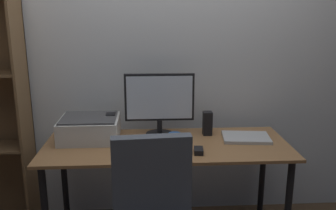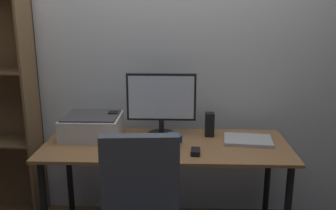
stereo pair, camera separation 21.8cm
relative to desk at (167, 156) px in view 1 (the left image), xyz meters
name	(u,v)px [view 1 (the left image)]	position (x,y,z in m)	size (l,w,h in m)	color
back_wall	(163,52)	(0.00, 0.49, 0.65)	(6.40, 0.10, 2.60)	silver
desk	(167,156)	(0.00, 0.00, 0.00)	(1.64, 0.65, 0.74)	olive
monitor	(159,101)	(-0.04, 0.18, 0.34)	(0.49, 0.20, 0.45)	black
keyboard	(159,152)	(-0.06, -0.16, 0.10)	(0.29, 0.11, 0.02)	black
mouse	(199,151)	(0.19, -0.17, 0.10)	(0.06, 0.10, 0.03)	black
coffee_mug	(175,140)	(0.05, -0.04, 0.13)	(0.10, 0.08, 0.09)	#285193
laptop	(246,137)	(0.56, 0.06, 0.10)	(0.32, 0.23, 0.02)	#B7BABC
speaker_left	(111,125)	(-0.38, 0.17, 0.17)	(0.06, 0.07, 0.17)	black
speaker_right	(207,123)	(0.30, 0.17, 0.17)	(0.06, 0.07, 0.17)	black
printer	(90,128)	(-0.53, 0.12, 0.17)	(0.40, 0.34, 0.16)	silver
paper_sheet	(134,157)	(-0.21, -0.22, 0.09)	(0.21, 0.30, 0.00)	white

